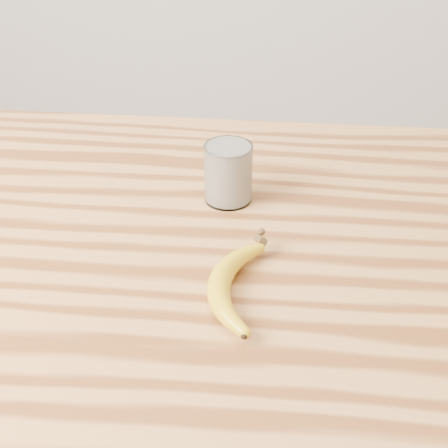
{
  "coord_description": "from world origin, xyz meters",
  "views": [
    {
      "loc": [
        0.16,
        -0.77,
        1.44
      ],
      "look_at": [
        0.08,
        -0.02,
        0.93
      ],
      "focal_mm": 50.0,
      "sensor_mm": 36.0,
      "label": 1
    }
  ],
  "objects": [
    {
      "name": "smoothie_glass",
      "position": [
        0.08,
        0.09,
        0.95
      ],
      "size": [
        0.08,
        0.08,
        0.1
      ],
      "color": "white",
      "rests_on": "table"
    },
    {
      "name": "table",
      "position": [
        0.0,
        0.0,
        0.77
      ],
      "size": [
        1.2,
        0.8,
        0.9
      ],
      "color": "#B3783D",
      "rests_on": "ground"
    },
    {
      "name": "banana",
      "position": [
        0.09,
        -0.14,
        0.92
      ],
      "size": [
        0.11,
        0.26,
        0.03
      ],
      "primitive_type": null,
      "rotation": [
        0.0,
        0.0,
        -0.05
      ],
      "color": "gold",
      "rests_on": "table"
    }
  ]
}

